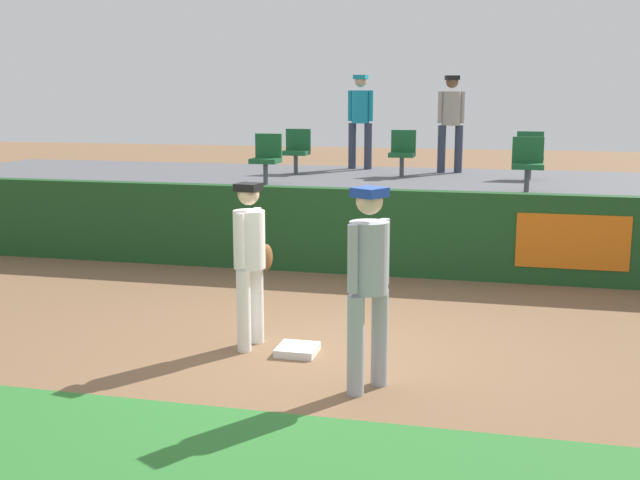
# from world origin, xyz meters

# --- Properties ---
(ground_plane) EXTENTS (60.00, 60.00, 0.00)m
(ground_plane) POSITION_xyz_m (0.00, 0.00, 0.00)
(ground_plane) COLOR brown
(first_base) EXTENTS (0.40, 0.40, 0.08)m
(first_base) POSITION_xyz_m (-0.24, -0.13, 0.04)
(first_base) COLOR white
(first_base) RESTS_ON ground_plane
(player_fielder_home) EXTENTS (0.38, 0.53, 1.73)m
(player_fielder_home) POSITION_xyz_m (-0.76, -0.01, 1.00)
(player_fielder_home) COLOR white
(player_fielder_home) RESTS_ON ground_plane
(player_runner_visitor) EXTENTS (0.48, 0.48, 1.83)m
(player_runner_visitor) POSITION_xyz_m (0.63, -0.93, 1.06)
(player_runner_visitor) COLOR #9EA3AD
(player_runner_visitor) RESTS_ON ground_plane
(field_wall) EXTENTS (18.00, 0.26, 1.26)m
(field_wall) POSITION_xyz_m (0.01, 3.56, 0.63)
(field_wall) COLOR #19471E
(field_wall) RESTS_ON ground_plane
(bleacher_platform) EXTENTS (18.00, 4.80, 1.11)m
(bleacher_platform) POSITION_xyz_m (0.00, 6.13, 0.56)
(bleacher_platform) COLOR #59595E
(bleacher_platform) RESTS_ON ground_plane
(seat_back_right) EXTENTS (0.46, 0.44, 0.84)m
(seat_back_right) POSITION_xyz_m (2.18, 6.80, 1.58)
(seat_back_right) COLOR #4C4C51
(seat_back_right) RESTS_ON bleacher_platform
(seat_front_left) EXTENTS (0.46, 0.44, 0.84)m
(seat_front_left) POSITION_xyz_m (-2.14, 5.00, 1.58)
(seat_front_left) COLOR #4C4C51
(seat_front_left) RESTS_ON bleacher_platform
(seat_front_right) EXTENTS (0.48, 0.44, 0.84)m
(seat_front_right) POSITION_xyz_m (2.10, 5.00, 1.59)
(seat_front_right) COLOR #4C4C51
(seat_front_right) RESTS_ON bleacher_platform
(seat_back_center) EXTENTS (0.45, 0.44, 0.84)m
(seat_back_center) POSITION_xyz_m (-0.08, 6.80, 1.58)
(seat_back_center) COLOR #4C4C51
(seat_back_center) RESTS_ON bleacher_platform
(seat_back_left) EXTENTS (0.48, 0.44, 0.84)m
(seat_back_left) POSITION_xyz_m (-2.10, 6.80, 1.59)
(seat_back_left) COLOR #4C4C51
(seat_back_left) RESTS_ON bleacher_platform
(spectator_hooded) EXTENTS (0.50, 0.43, 1.84)m
(spectator_hooded) POSITION_xyz_m (0.72, 7.65, 2.18)
(spectator_hooded) COLOR #33384C
(spectator_hooded) RESTS_ON bleacher_platform
(spectator_capped) EXTENTS (0.52, 0.39, 1.86)m
(spectator_capped) POSITION_xyz_m (-1.10, 7.99, 2.19)
(spectator_capped) COLOR #33384C
(spectator_capped) RESTS_ON bleacher_platform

